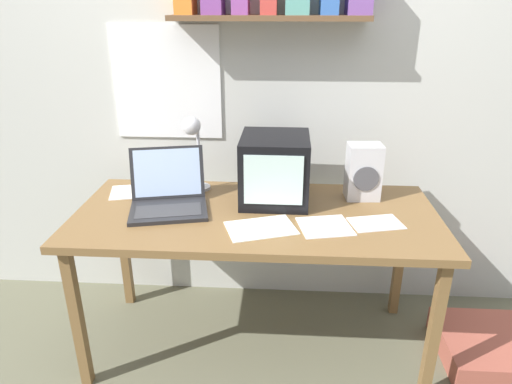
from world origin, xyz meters
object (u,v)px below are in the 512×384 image
(space_heater, at_px, (363,172))
(juice_glass, at_px, (156,178))
(laptop, at_px, (168,194))
(desk_lamp, at_px, (194,140))
(crt_monitor, at_px, (275,169))
(loose_paper_near_laptop, at_px, (325,226))
(corner_desk, at_px, (256,224))
(open_notebook, at_px, (261,228))
(loose_paper_near_monitor, at_px, (131,192))
(printed_handout, at_px, (376,223))
(floor_cushion, at_px, (488,347))

(space_heater, bearing_deg, juice_glass, 172.76)
(laptop, distance_m, desk_lamp, 0.29)
(crt_monitor, relative_size, loose_paper_near_laptop, 1.41)
(desk_lamp, distance_m, loose_paper_near_laptop, 0.76)
(crt_monitor, bearing_deg, corner_desk, -116.53)
(open_notebook, bearing_deg, space_heater, 37.38)
(crt_monitor, bearing_deg, open_notebook, -98.21)
(loose_paper_near_monitor, height_order, printed_handout, same)
(floor_cushion, bearing_deg, loose_paper_near_laptop, -173.80)
(printed_handout, bearing_deg, loose_paper_near_monitor, 166.51)
(loose_paper_near_laptop, height_order, loose_paper_near_monitor, same)
(loose_paper_near_monitor, relative_size, open_notebook, 0.71)
(desk_lamp, xyz_separation_m, juice_glass, (-0.22, 0.04, -0.22))
(corner_desk, relative_size, loose_paper_near_monitor, 7.04)
(crt_monitor, bearing_deg, laptop, -166.48)
(loose_paper_near_laptop, distance_m, floor_cushion, 1.09)
(printed_handout, xyz_separation_m, floor_cushion, (0.62, 0.05, -0.68))
(open_notebook, distance_m, floor_cushion, 1.31)
(laptop, xyz_separation_m, space_heater, (0.91, 0.16, 0.07))
(printed_handout, bearing_deg, desk_lamp, 159.69)
(loose_paper_near_laptop, height_order, floor_cushion, loose_paper_near_laptop)
(laptop, height_order, juice_glass, laptop)
(crt_monitor, distance_m, juice_glass, 0.63)
(floor_cushion, bearing_deg, space_heater, 159.85)
(crt_monitor, bearing_deg, desk_lamp, 169.81)
(corner_desk, xyz_separation_m, space_heater, (0.50, 0.20, 0.20))
(printed_handout, bearing_deg, floor_cushion, 4.38)
(crt_monitor, height_order, floor_cushion, crt_monitor)
(crt_monitor, relative_size, printed_handout, 1.44)
(juice_glass, height_order, printed_handout, juice_glass)
(loose_paper_near_laptop, bearing_deg, juice_glass, 154.65)
(loose_paper_near_laptop, distance_m, printed_handout, 0.23)
(corner_desk, xyz_separation_m, floor_cushion, (1.14, -0.03, -0.62))
(desk_lamp, bearing_deg, crt_monitor, 9.65)
(corner_desk, bearing_deg, loose_paper_near_laptop, -22.65)
(crt_monitor, relative_size, laptop, 0.87)
(open_notebook, bearing_deg, corner_desk, 100.89)
(space_heater, distance_m, loose_paper_near_laptop, 0.41)
(juice_glass, height_order, floor_cushion, juice_glass)
(laptop, bearing_deg, open_notebook, -36.90)
(corner_desk, height_order, loose_paper_near_laptop, loose_paper_near_laptop)
(loose_paper_near_monitor, bearing_deg, corner_desk, -17.10)
(open_notebook, relative_size, floor_cushion, 0.72)
(crt_monitor, height_order, loose_paper_near_monitor, crt_monitor)
(space_heater, distance_m, open_notebook, 0.61)
(crt_monitor, relative_size, juice_glass, 2.94)
(desk_lamp, relative_size, floor_cushion, 0.85)
(printed_handout, bearing_deg, crt_monitor, 152.07)
(laptop, relative_size, loose_paper_near_monitor, 1.74)
(laptop, bearing_deg, corner_desk, -18.23)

